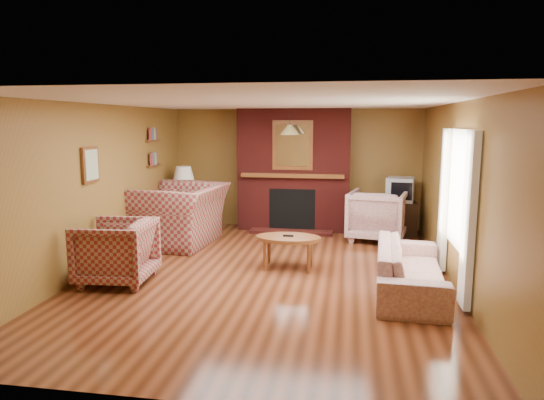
% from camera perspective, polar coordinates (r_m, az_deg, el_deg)
% --- Properties ---
extents(floor, '(6.50, 6.50, 0.00)m').
position_cam_1_polar(floor, '(6.97, -0.44, -8.71)').
color(floor, '#46200F').
rests_on(floor, ground).
extents(ceiling, '(6.50, 6.50, 0.00)m').
position_cam_1_polar(ceiling, '(6.64, -0.47, 11.41)').
color(ceiling, silver).
rests_on(ceiling, wall_back).
extents(wall_back, '(6.50, 0.00, 6.50)m').
position_cam_1_polar(wall_back, '(9.90, 2.77, 3.69)').
color(wall_back, olive).
rests_on(wall_back, floor).
extents(wall_front, '(6.50, 0.00, 6.50)m').
position_cam_1_polar(wall_front, '(3.60, -9.37, -6.04)').
color(wall_front, olive).
rests_on(wall_front, floor).
extents(wall_left, '(0.00, 6.50, 6.50)m').
position_cam_1_polar(wall_left, '(7.54, -19.53, 1.47)').
color(wall_left, olive).
rests_on(wall_left, floor).
extents(wall_right, '(0.00, 6.50, 6.50)m').
position_cam_1_polar(wall_right, '(6.74, 20.97, 0.55)').
color(wall_right, olive).
rests_on(wall_right, floor).
extents(fireplace, '(2.20, 0.82, 2.40)m').
position_cam_1_polar(fireplace, '(9.64, 2.58, 3.44)').
color(fireplace, '#531512').
rests_on(fireplace, floor).
extents(window_right, '(0.10, 1.85, 2.00)m').
position_cam_1_polar(window_right, '(6.55, 20.87, -0.33)').
color(window_right, beige).
rests_on(window_right, wall_right).
extents(bookshelf, '(0.09, 0.55, 0.71)m').
position_cam_1_polar(bookshelf, '(9.18, -13.64, 5.94)').
color(bookshelf, brown).
rests_on(bookshelf, wall_left).
extents(botanical_print, '(0.05, 0.40, 0.50)m').
position_cam_1_polar(botanical_print, '(7.23, -20.59, 3.90)').
color(botanical_print, brown).
rests_on(botanical_print, wall_left).
extents(pendant_light, '(0.36, 0.36, 0.48)m').
position_cam_1_polar(pendant_light, '(8.91, 2.09, 8.25)').
color(pendant_light, black).
rests_on(pendant_light, ceiling).
extents(plaid_loveseat, '(1.53, 1.72, 1.05)m').
position_cam_1_polar(plaid_loveseat, '(8.71, -10.83, -1.70)').
color(plaid_loveseat, maroon).
rests_on(plaid_loveseat, floor).
extents(plaid_armchair, '(1.01, 0.98, 0.85)m').
position_cam_1_polar(plaid_armchair, '(6.84, -17.87, -5.79)').
color(plaid_armchair, maroon).
rests_on(plaid_armchair, floor).
extents(floral_sofa, '(0.94, 2.13, 0.61)m').
position_cam_1_polar(floral_sofa, '(6.46, 15.94, -7.71)').
color(floral_sofa, beige).
rests_on(floral_sofa, floor).
extents(floral_armchair, '(1.17, 1.19, 0.92)m').
position_cam_1_polar(floral_armchair, '(9.02, 12.28, -1.79)').
color(floral_armchair, beige).
rests_on(floral_armchair, floor).
extents(coffee_table, '(0.95, 0.59, 0.50)m').
position_cam_1_polar(coffee_table, '(7.13, 1.92, -4.74)').
color(coffee_table, brown).
rests_on(coffee_table, floor).
extents(side_table, '(0.44, 0.44, 0.58)m').
position_cam_1_polar(side_table, '(9.73, -10.22, -1.95)').
color(side_table, brown).
rests_on(side_table, floor).
extents(table_lamp, '(0.43, 0.43, 0.71)m').
position_cam_1_polar(table_lamp, '(9.62, -10.34, 2.06)').
color(table_lamp, white).
rests_on(table_lamp, side_table).
extents(tv_stand, '(0.63, 0.58, 0.65)m').
position_cam_1_polar(tv_stand, '(9.55, 14.72, -2.09)').
color(tv_stand, black).
rests_on(tv_stand, floor).
extents(crt_tv, '(0.57, 0.57, 0.46)m').
position_cam_1_polar(crt_tv, '(9.46, 14.86, 1.21)').
color(crt_tv, '#B2B4BA').
rests_on(crt_tv, tv_stand).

